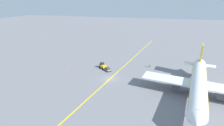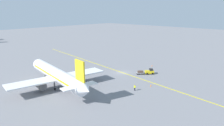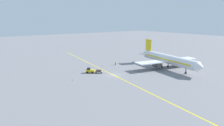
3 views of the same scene
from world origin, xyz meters
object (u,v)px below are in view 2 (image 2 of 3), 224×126
airplane_at_gate (57,75)px  baggage_cart_trailing (140,72)px  baggage_tug_white (150,72)px  ground_crew_worker (135,87)px  traffic_cone_mid_apron (152,66)px  traffic_cone_near_nose (151,85)px

airplane_at_gate → baggage_cart_trailing: 28.71m
airplane_at_gate → baggage_tug_white: bearing=-21.9°
ground_crew_worker → traffic_cone_mid_apron: size_ratio=3.05×
ground_crew_worker → traffic_cone_mid_apron: bearing=23.4°
airplane_at_gate → traffic_cone_mid_apron: (38.95, -6.54, -3.43)m
airplane_at_gate → ground_crew_worker: (13.18, -17.72, -2.80)m
baggage_cart_trailing → traffic_cone_mid_apron: 12.48m
airplane_at_gate → ground_crew_worker: airplane_at_gate is taller
baggage_tug_white → traffic_cone_near_nose: size_ratio=5.91×
baggage_tug_white → traffic_cone_near_nose: 12.48m
traffic_cone_mid_apron → baggage_tug_white: bearing=-151.2°
traffic_cone_near_nose → ground_crew_worker: bearing=167.8°
baggage_tug_white → ground_crew_worker: baggage_tug_white is taller
baggage_tug_white → baggage_cart_trailing: size_ratio=1.13×
airplane_at_gate → baggage_cart_trailing: size_ratio=12.30×
ground_crew_worker → traffic_cone_near_nose: bearing=-12.2°
baggage_tug_white → ground_crew_worker: (-16.18, -5.90, 0.01)m
baggage_tug_white → ground_crew_worker: size_ratio=1.93×
airplane_at_gate → baggage_tug_white: size_ratio=10.91×
airplane_at_gate → ground_crew_worker: size_ratio=21.10×
baggage_tug_white → traffic_cone_near_nose: baggage_tug_white is taller
traffic_cone_near_nose → traffic_cone_mid_apron: (19.76, 12.48, 0.00)m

